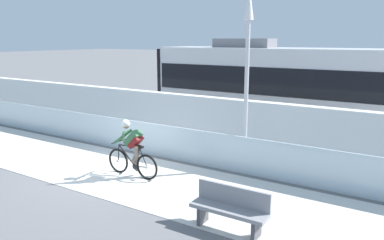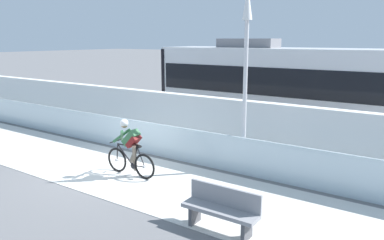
{
  "view_description": "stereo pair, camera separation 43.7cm",
  "coord_description": "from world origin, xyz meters",
  "px_view_note": "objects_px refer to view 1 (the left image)",
  "views": [
    {
      "loc": [
        7.63,
        -7.63,
        3.8
      ],
      "look_at": [
        1.39,
        2.35,
        1.25
      ],
      "focal_mm": 35.15,
      "sensor_mm": 36.0,
      "label": 1
    },
    {
      "loc": [
        8.0,
        -7.39,
        3.8
      ],
      "look_at": [
        1.39,
        2.35,
        1.25
      ],
      "focal_mm": 35.15,
      "sensor_mm": 36.0,
      "label": 2
    }
  ],
  "objects_px": {
    "cyclist_on_bike": "(132,149)",
    "lamp_post_antenna": "(247,57)",
    "tram": "(289,88)",
    "bench": "(230,208)"
  },
  "relations": [
    {
      "from": "cyclist_on_bike",
      "to": "bench",
      "type": "xyz_separation_m",
      "value": [
        3.68,
        -1.29,
        -0.3
      ]
    },
    {
      "from": "tram",
      "to": "lamp_post_antenna",
      "type": "relative_size",
      "value": 2.13
    },
    {
      "from": "lamp_post_antenna",
      "to": "bench",
      "type": "xyz_separation_m",
      "value": [
        1.24,
        -3.44,
        -2.81
      ]
    },
    {
      "from": "tram",
      "to": "lamp_post_antenna",
      "type": "xyz_separation_m",
      "value": [
        0.25,
        -4.7,
        1.4
      ]
    },
    {
      "from": "cyclist_on_bike",
      "to": "bench",
      "type": "relative_size",
      "value": 1.11
    },
    {
      "from": "lamp_post_antenna",
      "to": "tram",
      "type": "bearing_deg",
      "value": 93.05
    },
    {
      "from": "lamp_post_antenna",
      "to": "bench",
      "type": "relative_size",
      "value": 3.25
    },
    {
      "from": "cyclist_on_bike",
      "to": "lamp_post_antenna",
      "type": "xyz_separation_m",
      "value": [
        2.45,
        2.15,
        2.51
      ]
    },
    {
      "from": "cyclist_on_bike",
      "to": "lamp_post_antenna",
      "type": "bearing_deg",
      "value": 41.33
    },
    {
      "from": "tram",
      "to": "cyclist_on_bike",
      "type": "height_order",
      "value": "tram"
    }
  ]
}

